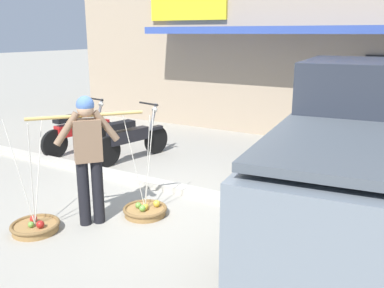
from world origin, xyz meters
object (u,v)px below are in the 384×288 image
(motorcycle_second_in_row, at_px, (131,138))
(wooden_crate, at_px, (318,175))
(fruit_basket_left_side, at_px, (145,210))
(motorcycle_nearest_shop, at_px, (78,131))
(parked_truck, at_px, (366,154))
(fruit_vendor, at_px, (88,152))
(fruit_basket_right_side, at_px, (35,226))

(motorcycle_second_in_row, height_order, wooden_crate, motorcycle_second_in_row)
(motorcycle_second_in_row, bearing_deg, fruit_basket_left_side, -47.27)
(fruit_basket_left_side, relative_size, motorcycle_second_in_row, 0.81)
(fruit_basket_left_side, bearing_deg, motorcycle_nearest_shop, 149.37)
(wooden_crate, bearing_deg, parked_truck, -58.85)
(fruit_vendor, relative_size, motorcycle_second_in_row, 0.94)
(fruit_vendor, height_order, fruit_basket_right_side, fruit_vendor)
(parked_truck, bearing_deg, fruit_basket_right_side, -149.15)
(motorcycle_nearest_shop, bearing_deg, fruit_basket_right_side, -52.96)
(motorcycle_nearest_shop, xyz_separation_m, motorcycle_second_in_row, (1.34, 0.09, 0.00))
(fruit_vendor, height_order, fruit_basket_left_side, fruit_vendor)
(fruit_vendor, distance_m, motorcycle_second_in_row, 2.89)
(fruit_basket_right_side, distance_m, parked_truck, 4.20)
(motorcycle_nearest_shop, xyz_separation_m, wooden_crate, (4.85, 0.62, -0.29))
(motorcycle_nearest_shop, distance_m, motorcycle_second_in_row, 1.34)
(fruit_vendor, xyz_separation_m, motorcycle_second_in_row, (-1.35, 2.50, -0.52))
(fruit_vendor, distance_m, motorcycle_nearest_shop, 3.65)
(motorcycle_nearest_shop, relative_size, motorcycle_second_in_row, 1.01)
(fruit_basket_left_side, xyz_separation_m, parked_truck, (2.62, 0.98, 0.95))
(motorcycle_nearest_shop, xyz_separation_m, parked_truck, (5.76, -0.87, 0.58))
(motorcycle_nearest_shop, height_order, motorcycle_second_in_row, same)
(parked_truck, bearing_deg, motorcycle_second_in_row, 167.70)
(fruit_basket_left_side, relative_size, motorcycle_nearest_shop, 0.80)
(fruit_vendor, bearing_deg, motorcycle_second_in_row, 118.33)
(fruit_basket_right_side, xyz_separation_m, motorcycle_second_in_row, (-0.90, 3.06, 0.38))
(fruit_basket_left_side, height_order, parked_truck, parked_truck)
(motorcycle_nearest_shop, height_order, parked_truck, parked_truck)
(fruit_vendor, relative_size, fruit_basket_right_side, 1.17)
(motorcycle_second_in_row, height_order, parked_truck, parked_truck)
(fruit_basket_left_side, bearing_deg, fruit_basket_right_side, -128.74)
(fruit_vendor, bearing_deg, wooden_crate, 54.52)
(fruit_basket_right_side, xyz_separation_m, motorcycle_nearest_shop, (-2.24, 2.97, 0.38))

